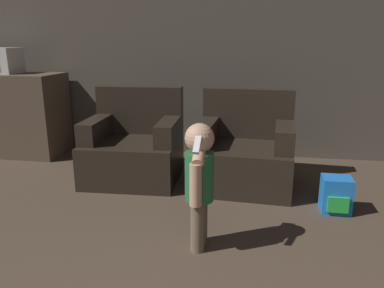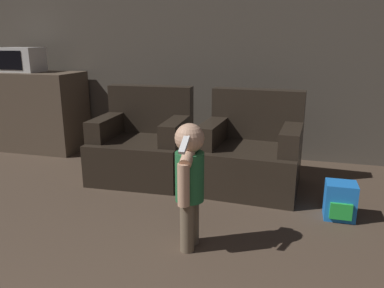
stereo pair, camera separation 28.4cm
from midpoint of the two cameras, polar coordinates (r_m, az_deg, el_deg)
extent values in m
cube|color=#51493F|center=(4.25, 11.77, 15.26)|extent=(8.40, 0.05, 2.60)
cube|color=black|center=(3.64, -5.46, -2.16)|extent=(0.88, 0.81, 0.39)
cube|color=black|center=(3.82, -4.17, 5.34)|extent=(0.86, 0.19, 0.47)
cube|color=black|center=(3.69, -10.71, 2.59)|extent=(0.18, 0.62, 0.20)
cube|color=black|center=(3.47, -0.14, 2.06)|extent=(0.18, 0.62, 0.20)
cube|color=black|center=(3.43, 11.13, -3.52)|extent=(0.90, 0.83, 0.39)
cube|color=black|center=(3.61, 12.18, 4.45)|extent=(0.86, 0.21, 0.47)
cube|color=black|center=(3.40, 5.60, 1.73)|extent=(0.20, 0.63, 0.20)
cube|color=black|center=(3.32, 17.32, 0.74)|extent=(0.20, 0.63, 0.20)
cylinder|color=brown|center=(2.48, 3.36, -11.58)|extent=(0.09, 0.09, 0.33)
cylinder|color=brown|center=(2.40, 2.74, -12.60)|extent=(0.09, 0.09, 0.33)
cylinder|color=#236638|center=(2.31, 3.17, -5.04)|extent=(0.18, 0.18, 0.31)
sphere|color=tan|center=(2.23, 3.26, 0.86)|extent=(0.18, 0.18, 0.18)
cylinder|color=tan|center=(2.21, 2.41, -6.32)|extent=(0.07, 0.07, 0.26)
cylinder|color=tan|center=(2.25, 3.37, -0.69)|extent=(0.07, 0.26, 0.19)
cube|color=white|center=(2.12, 2.77, 0.19)|extent=(0.04, 0.16, 0.10)
cube|color=blue|center=(3.08, 24.16, -7.92)|extent=(0.22, 0.19, 0.28)
cube|color=green|center=(3.00, 24.36, -9.42)|extent=(0.15, 0.02, 0.12)
cube|color=brown|center=(4.88, -20.88, 4.71)|extent=(1.07, 0.59, 0.93)
cube|color=silver|center=(4.90, -23.01, 11.74)|extent=(0.46, 0.32, 0.28)
cube|color=black|center=(4.80, -24.55, 11.52)|extent=(0.32, 0.01, 0.22)
camera|label=1|loc=(0.14, -87.14, 0.79)|focal=35.00mm
camera|label=2|loc=(0.14, 92.86, -0.79)|focal=35.00mm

